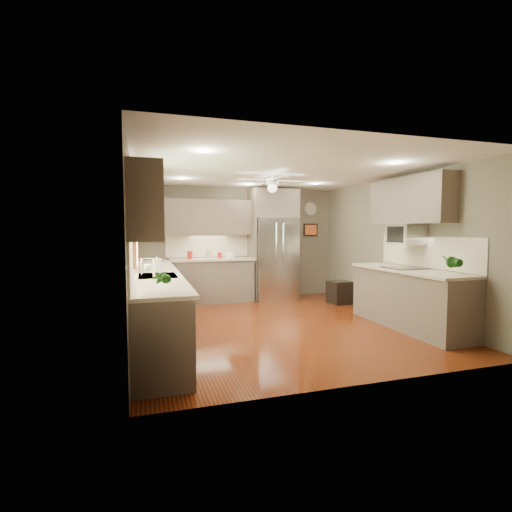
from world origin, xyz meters
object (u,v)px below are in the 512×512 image
soap_bottle (148,267)px  microwave (406,234)px  refrigerator (274,246)px  potted_plant_right (451,262)px  canister_c (209,254)px  canister_d (220,255)px  bowl (230,257)px  paper_towel (157,269)px  stool (340,292)px  potted_plant_left (161,278)px  canister_a (190,255)px

soap_bottle → microwave: bearing=-4.8°
refrigerator → soap_bottle: bearing=-139.4°
microwave → potted_plant_right: bearing=-96.7°
canister_c → canister_d: (0.24, 0.00, -0.03)m
soap_bottle → bowl: 2.96m
paper_towel → stool: bearing=30.5°
stool → canister_c: bearing=160.1°
potted_plant_right → paper_towel: 3.90m
potted_plant_left → bowl: bearing=68.4°
microwave → stool: 2.18m
potted_plant_left → stool: size_ratio=0.62×
canister_d → microwave: size_ratio=0.24×
canister_a → potted_plant_right: size_ratio=0.48×
soap_bottle → bowl: (1.75, 2.39, -0.06)m
potted_plant_left → microwave: microwave is taller
potted_plant_left → refrigerator: 4.90m
soap_bottle → canister_a: bearing=69.7°
stool → paper_towel: size_ratio=1.82×
canister_a → paper_towel: (-0.78, -3.20, 0.06)m
canister_c → bowl: (0.46, -0.01, -0.06)m
canister_d → potted_plant_left: potted_plant_left is taller
canister_c → microwave: (2.79, -2.74, 0.45)m
canister_d → paper_towel: (-1.42, -3.19, 0.08)m
bowl → potted_plant_left: bearing=-111.6°
refrigerator → paper_towel: bearing=-130.0°
canister_d → bowl: bearing=-2.7°
soap_bottle → refrigerator: (2.76, 2.37, 0.16)m
microwave → stool: microwave is taller
soap_bottle → microwave: (4.08, -0.34, 0.45)m
canister_a → stool: size_ratio=0.35×
refrigerator → paper_towel: (-2.65, -3.15, -0.11)m
soap_bottle → refrigerator: 3.64m
potted_plant_left → stool: 5.04m
canister_c → soap_bottle: (-1.29, -2.39, -0.00)m
canister_c → bowl: size_ratio=0.86×
canister_a → refrigerator: bearing=-1.3°
canister_c → canister_d: bearing=0.6°
canister_a → canister_c: 0.40m
canister_c → soap_bottle: bearing=-118.3°
bowl → microwave: bearing=-49.5°
refrigerator → paper_towel: size_ratio=9.09×
soap_bottle → potted_plant_left: 1.76m
potted_plant_right → refrigerator: 3.98m
potted_plant_left → stool: bearing=40.1°
canister_d → soap_bottle: (-1.53, -2.40, 0.03)m
microwave → canister_c: bearing=135.6°
soap_bottle → microwave: size_ratio=0.32×
potted_plant_left → bowl: 4.46m
bowl → stool: size_ratio=0.43×
potted_plant_right → paper_towel: potted_plant_right is taller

